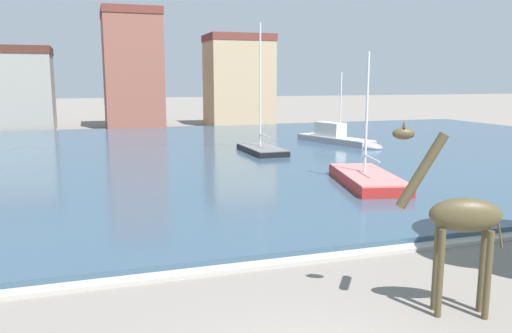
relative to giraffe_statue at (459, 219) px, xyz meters
The scene contains 9 objects.
harbor_water 25.96m from the giraffe_statue, 99.36° to the left, with size 81.07×42.18×0.29m, color #334C60.
quay_edge_coping 6.34m from the giraffe_statue, 135.13° to the left, with size 81.07×0.50×0.12m, color #ADA89E.
giraffe_statue is the anchor object (origin of this frame).
sailboat_grey 29.57m from the giraffe_statue, 67.96° to the left, with size 4.02×8.58×5.93m.
sailboat_red 14.18m from the giraffe_statue, 68.62° to the left, with size 3.81×7.47×6.67m.
sailboat_black 25.29m from the giraffe_statue, 81.81° to the left, with size 2.25×5.94×9.16m.
townhouse_end_terrace 52.45m from the giraffe_statue, 107.05° to the left, with size 8.37×6.30×8.72m.
townhouse_corner_house 49.67m from the giraffe_statue, 93.46° to the left, with size 6.18×7.47×12.83m.
townhouse_wide_warehouse 49.92m from the giraffe_statue, 79.56° to the left, with size 7.47×5.88×10.44m.
Camera 1 is at (-3.56, -7.34, 5.35)m, focal length 35.95 mm.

